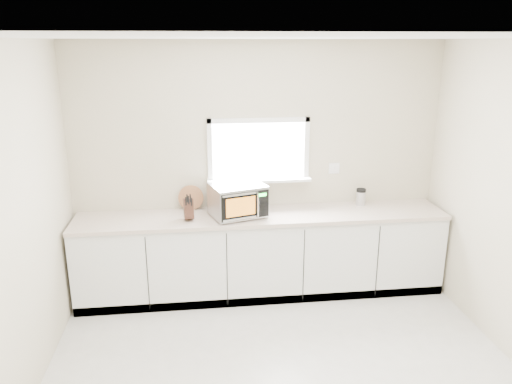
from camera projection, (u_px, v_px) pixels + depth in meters
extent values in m
cube|color=beige|center=(258.00, 168.00, 5.45)|extent=(4.00, 0.02, 2.70)
cube|color=white|center=(259.00, 150.00, 5.38)|extent=(1.00, 0.02, 0.60)
cube|color=white|center=(259.00, 180.00, 5.41)|extent=(1.12, 0.16, 0.03)
cube|color=white|center=(259.00, 120.00, 5.27)|extent=(1.10, 0.04, 0.05)
cube|color=white|center=(259.00, 179.00, 5.46)|extent=(1.10, 0.04, 0.05)
cube|color=white|center=(210.00, 152.00, 5.30)|extent=(0.05, 0.04, 0.70)
cube|color=white|center=(307.00, 149.00, 5.42)|extent=(0.05, 0.04, 0.70)
cube|color=white|center=(334.00, 168.00, 5.55)|extent=(0.12, 0.01, 0.12)
cube|color=silver|center=(262.00, 255.00, 5.43)|extent=(3.92, 0.60, 0.88)
cube|color=beige|center=(262.00, 216.00, 5.29)|extent=(3.92, 0.64, 0.04)
cylinder|color=black|center=(223.00, 223.00, 5.00)|extent=(0.03, 0.03, 0.02)
cylinder|color=black|center=(213.00, 214.00, 5.27)|extent=(0.03, 0.03, 0.02)
cylinder|color=black|center=(264.00, 217.00, 5.17)|extent=(0.03, 0.03, 0.02)
cylinder|color=black|center=(251.00, 208.00, 5.45)|extent=(0.03, 0.03, 0.02)
cube|color=#B7B9BE|center=(238.00, 200.00, 5.17)|extent=(0.63, 0.54, 0.32)
cube|color=black|center=(245.00, 206.00, 4.99)|extent=(0.49, 0.16, 0.28)
cube|color=orange|center=(241.00, 207.00, 4.97)|extent=(0.30, 0.10, 0.19)
cylinder|color=silver|center=(258.00, 205.00, 5.02)|extent=(0.02, 0.02, 0.25)
cube|color=black|center=(262.00, 204.00, 5.06)|extent=(0.12, 0.04, 0.27)
cube|color=#19FF33|center=(262.00, 195.00, 5.03)|extent=(0.09, 0.03, 0.03)
cube|color=silver|center=(238.00, 185.00, 5.13)|extent=(0.63, 0.54, 0.01)
cube|color=#412317|center=(189.00, 209.00, 5.09)|extent=(0.11, 0.20, 0.24)
cube|color=black|center=(186.00, 201.00, 5.02)|extent=(0.02, 0.04, 0.09)
cube|color=black|center=(189.00, 200.00, 5.02)|extent=(0.02, 0.04, 0.09)
cube|color=black|center=(191.00, 202.00, 5.03)|extent=(0.02, 0.04, 0.09)
cube|color=black|center=(187.00, 198.00, 5.01)|extent=(0.02, 0.04, 0.09)
cube|color=black|center=(190.00, 198.00, 5.02)|extent=(0.02, 0.04, 0.09)
cylinder|color=#9C683C|center=(191.00, 198.00, 5.39)|extent=(0.27, 0.06, 0.27)
cylinder|color=#B7B9BE|center=(361.00, 198.00, 5.57)|extent=(0.13, 0.13, 0.15)
cylinder|color=black|center=(361.00, 190.00, 5.54)|extent=(0.12, 0.12, 0.04)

